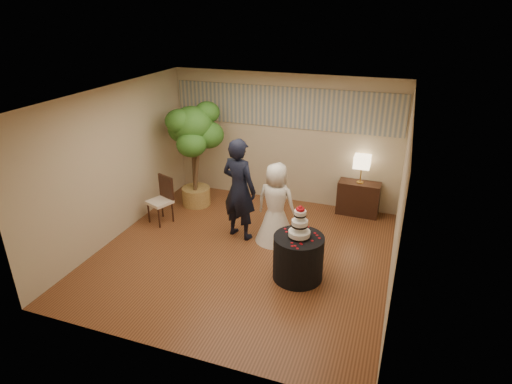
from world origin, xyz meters
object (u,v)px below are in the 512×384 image
at_px(bride, 276,203).
at_px(ficus_tree, 194,155).
at_px(side_chair, 160,201).
at_px(table_lamp, 361,169).
at_px(groom, 239,189).
at_px(console, 358,198).
at_px(wedding_cake, 300,222).
at_px(cake_table, 298,257).

height_order(bride, ficus_tree, ficus_tree).
height_order(bride, side_chair, bride).
xyz_separation_m(table_lamp, side_chair, (-3.71, -1.71, -0.52)).
distance_m(bride, ficus_tree, 2.33).
xyz_separation_m(groom, ficus_tree, (-1.42, 0.98, 0.18)).
relative_size(bride, console, 1.79).
height_order(console, ficus_tree, ficus_tree).
height_order(wedding_cake, console, wedding_cake).
bearing_deg(bride, side_chair, 8.24).
bearing_deg(console, wedding_cake, -101.74).
height_order(groom, wedding_cake, groom).
bearing_deg(table_lamp, bride, -128.86).
height_order(groom, cake_table, groom).
xyz_separation_m(bride, wedding_cake, (0.69, -1.03, 0.26)).
relative_size(wedding_cake, console, 0.64).
height_order(groom, bride, groom).
relative_size(cake_table, side_chair, 0.84).
distance_m(wedding_cake, ficus_tree, 3.41).
xyz_separation_m(bride, console, (1.31, 1.62, -0.41)).
height_order(groom, console, groom).
height_order(console, table_lamp, table_lamp).
height_order(cake_table, ficus_tree, ficus_tree).
distance_m(console, side_chair, 4.09).
xyz_separation_m(cake_table, ficus_tree, (-2.80, 1.94, 0.78)).
distance_m(cake_table, ficus_tree, 3.49).
distance_m(groom, table_lamp, 2.62).
bearing_deg(wedding_cake, console, 76.89).
distance_m(bride, console, 2.12).
relative_size(wedding_cake, ficus_tree, 0.24).
height_order(groom, side_chair, groom).
bearing_deg(bride, console, -122.71).
relative_size(console, side_chair, 0.89).
bearing_deg(groom, console, -124.10).
distance_m(groom, ficus_tree, 1.74).
height_order(cake_table, table_lamp, table_lamp).
distance_m(ficus_tree, side_chair, 1.24).
bearing_deg(bride, cake_table, 130.10).
height_order(bride, cake_table, bride).
bearing_deg(console, table_lamp, 0.00).
bearing_deg(console, groom, -138.32).
bearing_deg(wedding_cake, groom, 145.28).
bearing_deg(cake_table, wedding_cake, 0.00).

